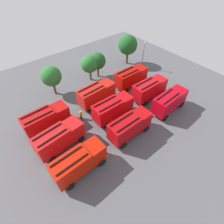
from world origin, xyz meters
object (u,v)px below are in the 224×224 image
Objects in this scene: fire_truck_1 at (130,126)px; traffic_cone_2 at (133,116)px; traffic_cone_0 at (120,82)px; traffic_cone_1 at (69,128)px; fire_truck_4 at (113,108)px; fire_truck_6 at (46,119)px; fire_truck_7 at (96,94)px; fire_truck_8 at (131,77)px; tree_3 at (128,45)px; firefighter_3 at (164,94)px; tree_0 at (51,76)px; firefighter_1 at (81,114)px; lamppost at (143,53)px; tree_2 at (97,61)px; fire_truck_3 at (59,138)px; firefighter_2 at (39,117)px; tree_1 at (89,64)px; fire_truck_2 at (170,101)px; fire_truck_0 at (79,162)px; fire_truck_5 at (149,89)px; firefighter_0 at (92,111)px.

fire_truck_1 is 4.18m from traffic_cone_2.
traffic_cone_1 is (-14.64, -4.24, -0.09)m from traffic_cone_0.
fire_truck_4 is (0.46, 4.55, 0.00)m from fire_truck_1.
fire_truck_7 is (9.68, 0.19, 0.00)m from fire_truck_6.
tree_3 is (5.74, 7.38, 2.44)m from fire_truck_8.
traffic_cone_2 is (-8.29, -0.03, -0.60)m from firefighter_3.
firefighter_1 is at bearing -88.30° from tree_0.
fire_truck_7 is 1.18× the size of lamppost.
traffic_cone_2 is at bearing 151.71° from firefighter_3.
firefighter_1 is at bearing -138.60° from tree_2.
fire_truck_3 is 7.27m from firefighter_2.
fire_truck_3 is 9.89× the size of traffic_cone_0.
firefighter_2 is 25.97m from lamppost.
tree_1 is at bearing 61.02° from fire_truck_7.
tree_3 is at bearing 24.46° from traffic_cone_1.
fire_truck_0 is at bearing 177.38° from fire_truck_2.
traffic_cone_2 is at bearing -140.95° from lamppost.
traffic_cone_1 is 0.82× the size of traffic_cone_2.
fire_truck_2 is 17.07m from tree_2.
fire_truck_0 is 1.01× the size of fire_truck_4.
fire_truck_3 is at bearing 89.44° from fire_truck_0.
fire_truck_0 is 12.18m from firefighter_2.
fire_truck_4 is 1.06× the size of tree_3.
firefighter_0 is (-10.97, 2.83, -1.11)m from fire_truck_5.
firefighter_1 reaches higher than traffic_cone_1.
firefighter_0 is 19.18m from lamppost.
firefighter_0 is (-1.90, 7.15, -1.11)m from fire_truck_1.
fire_truck_5 reaches higher than firefighter_3.
traffic_cone_0 is (1.93, -5.33, -3.30)m from tree_2.
fire_truck_5 is at bearing -74.62° from firefighter_0.
fire_truck_7 is 7.70m from traffic_cone_2.
fire_truck_5 is at bearing -43.43° from tree_0.
fire_truck_0 is 20.57m from firefighter_3.
firefighter_3 is at bearing -80.32° from firefighter_0.
fire_truck_2 reaches higher than firefighter_0.
fire_truck_2 is 17.48m from tree_1.
firefighter_3 is at bearing 5.37° from fire_truck_0.
tree_3 is (14.25, 7.35, 2.44)m from fire_truck_7.
traffic_cone_2 is at bearing -104.95° from firefighter_0.
firefighter_1 reaches higher than firefighter_3.
firefighter_0 is 0.34× the size of tree_2.
fire_truck_6 is at bearing 71.63° from firefighter_1.
fire_truck_8 is (9.10, 9.32, 0.00)m from fire_truck_1.
tree_2 is (7.95, 9.34, 2.62)m from firefighter_0.
firefighter_3 reaches higher than traffic_cone_0.
firefighter_2 is (-18.68, 7.43, -1.26)m from fire_truck_5.
tree_3 is at bearing 33.46° from fire_truck_0.
fire_truck_4 is at bearing 83.60° from fire_truck_1.
fire_truck_4 is 1.23× the size of tree_0.
firefighter_3 is at bearing -20.01° from fire_truck_6.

